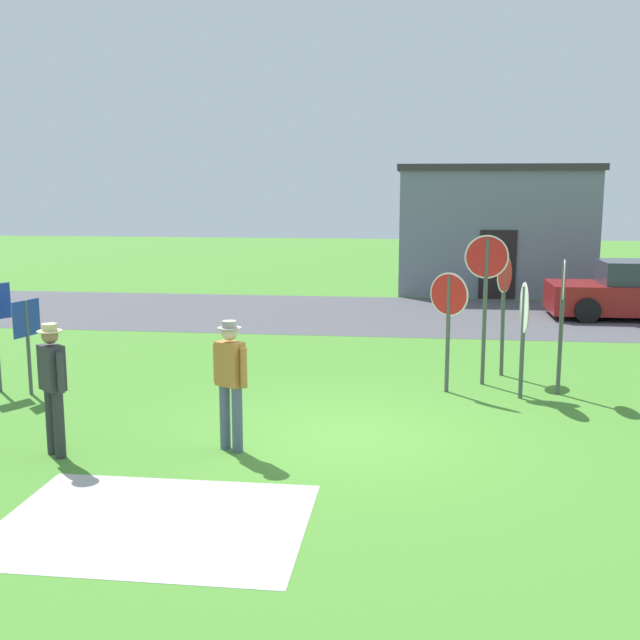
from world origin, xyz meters
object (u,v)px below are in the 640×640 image
Objects in this scene: stop_sign_nearest at (562,304)px; stop_sign_far_back at (504,296)px; parked_car_on_street at (636,292)px; stop_sign_rear_left at (486,283)px; person_in_dark_shirt at (230,378)px; person_on_left at (53,382)px; stop_sign_low_front at (448,312)px; info_panel_leftmost at (27,330)px; stop_sign_center_cluster at (524,320)px.

stop_sign_nearest is 1.03× the size of stop_sign_far_back.
stop_sign_nearest is 1.46m from stop_sign_far_back.
parked_car_on_street is 8.78m from stop_sign_rear_left.
person_in_dark_shirt is 2.25m from person_on_left.
info_panel_leftmost is (-6.91, -1.01, -0.28)m from stop_sign_low_front.
person_on_left is 3.31m from info_panel_leftmost.
info_panel_leftmost reaches higher than parked_car_on_street.
parked_car_on_street is 9.58m from stop_sign_low_front.
person_in_dark_shirt is (-3.57, -3.91, -0.80)m from stop_sign_rear_left.
stop_sign_nearest is 1.30× the size of person_on_left.
person_in_dark_shirt reaches higher than parked_car_on_street.
person_in_dark_shirt is (-3.96, -4.61, -0.49)m from stop_sign_far_back.
stop_sign_rear_left is at bearing 42.44° from stop_sign_low_front.
stop_sign_nearest reaches higher than stop_sign_low_front.
stop_sign_low_front is at bearing 48.57° from person_in_dark_shirt.
stop_sign_low_front is 6.99m from info_panel_leftmost.
stop_sign_center_cluster is 1.11× the size of person_on_left.
parked_car_on_street is at bearing 58.75° from stop_sign_rear_left.
stop_sign_center_cluster is at bearing -57.08° from stop_sign_rear_left.
stop_sign_rear_left is at bearing 122.92° from stop_sign_center_cluster.
person_on_left is (-6.32, -3.54, -0.32)m from stop_sign_center_cluster.
stop_sign_nearest is at bearing -22.80° from stop_sign_rear_left.
stop_sign_nearest is 1.42× the size of info_panel_leftmost.
stop_sign_low_front is 6.39m from person_on_left.
stop_sign_center_cluster is (0.55, -0.85, -0.48)m from stop_sign_rear_left.
info_panel_leftmost is (-8.76, -1.10, -0.43)m from stop_sign_nearest.
stop_sign_low_front is 1.17× the size of person_on_left.
stop_sign_center_cluster is 1.21× the size of info_panel_leftmost.
info_panel_leftmost is (-12.08, -9.05, 0.41)m from parked_car_on_street.
stop_sign_far_back is at bearing 51.37° from stop_sign_low_front.
stop_sign_low_front is 1.86m from stop_sign_nearest.
person_on_left is (-6.16, -5.10, -0.49)m from stop_sign_far_back.
stop_sign_rear_left reaches higher than stop_sign_far_back.
stop_sign_nearest is at bearing 2.57° from stop_sign_low_front.
parked_car_on_street is at bearing 67.38° from stop_sign_nearest.
stop_sign_low_front is at bearing -122.73° from parked_car_on_street.
parked_car_on_street is 1.96× the size of stop_sign_far_back.
info_panel_leftmost is (-8.10, -0.76, -0.21)m from stop_sign_center_cluster.
stop_sign_rear_left reaches higher than person_on_left.
stop_sign_nearest is at bearing -112.62° from parked_car_on_street.
person_on_left is 1.09× the size of info_panel_leftmost.
parked_car_on_street is 15.10m from info_panel_leftmost.
stop_sign_rear_left is at bearing -118.98° from stop_sign_far_back.
stop_sign_far_back is (-0.16, 1.56, 0.17)m from stop_sign_center_cluster.
person_in_dark_shirt is at bearing -144.57° from stop_sign_nearest.
parked_car_on_street is 1.90× the size of stop_sign_nearest.
stop_sign_center_cluster is 8.14m from info_panel_leftmost.
person_on_left is at bearing -150.89° from stop_sign_nearest.
info_panel_leftmost is at bearing 149.99° from person_in_dark_shirt.
stop_sign_nearest reaches higher than stop_sign_far_back.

